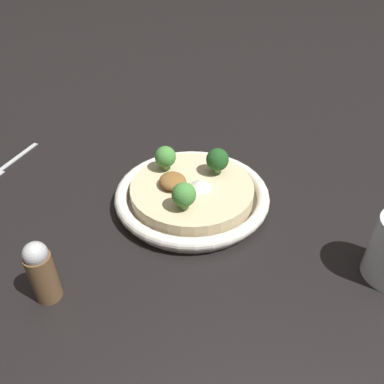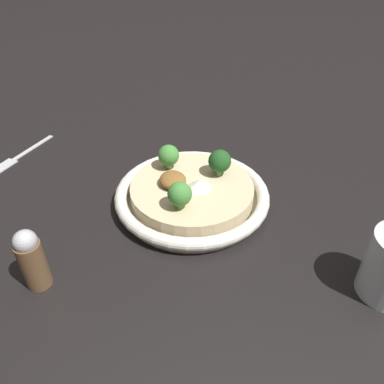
{
  "view_description": "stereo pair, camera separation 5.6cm",
  "coord_description": "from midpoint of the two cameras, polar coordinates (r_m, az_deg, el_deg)",
  "views": [
    {
      "loc": [
        -0.49,
        0.22,
        0.43
      ],
      "look_at": [
        0.0,
        0.0,
        0.03
      ],
      "focal_mm": 35.0,
      "sensor_mm": 36.0,
      "label": 1
    },
    {
      "loc": [
        -0.51,
        0.17,
        0.43
      ],
      "look_at": [
        0.0,
        0.0,
        0.03
      ],
      "focal_mm": 35.0,
      "sensor_mm": 36.0,
      "label": 2
    }
  ],
  "objects": [
    {
      "name": "ground_plane",
      "position": [
        0.69,
        -2.35,
        -1.74
      ],
      "size": [
        6.0,
        6.0,
        0.0
      ],
      "primitive_type": "plane",
      "color": "black"
    },
    {
      "name": "risotto_bowl",
      "position": [
        0.68,
        -2.39,
        -0.43
      ],
      "size": [
        0.28,
        0.28,
        0.04
      ],
      "color": "silver",
      "rests_on": "ground_plane"
    },
    {
      "name": "cheese_sprinkle",
      "position": [
        0.65,
        -1.26,
        1.25
      ],
      "size": [
        0.04,
        0.04,
        0.02
      ],
      "color": "white",
      "rests_on": "risotto_bowl"
    },
    {
      "name": "crispy_onion_garnish",
      "position": [
        0.66,
        -5.41,
        1.62
      ],
      "size": [
        0.05,
        0.05,
        0.02
      ],
      "color": "brown",
      "rests_on": "risotto_bowl"
    },
    {
      "name": "broccoli_left",
      "position": [
        0.6,
        -3.96,
        -0.56
      ],
      "size": [
        0.04,
        0.04,
        0.05
      ],
      "color": "#668E47",
      "rests_on": "risotto_bowl"
    },
    {
      "name": "broccoli_front",
      "position": [
        0.68,
        1.52,
        4.84
      ],
      "size": [
        0.04,
        0.04,
        0.05
      ],
      "color": "#668E47",
      "rests_on": "risotto_bowl"
    },
    {
      "name": "broccoli_back_right",
      "position": [
        0.69,
        -6.42,
        5.25
      ],
      "size": [
        0.04,
        0.04,
        0.05
      ],
      "color": "#759E4C",
      "rests_on": "risotto_bowl"
    },
    {
      "name": "fork_utensil",
      "position": [
        0.89,
        -28.33,
        3.39
      ],
      "size": [
        0.13,
        0.13,
        0.0
      ],
      "rotation": [
        0.0,
        0.0,
        2.38
      ],
      "color": "#B7B7BC",
      "rests_on": "ground_plane"
    },
    {
      "name": "pepper_shaker",
      "position": [
        0.55,
        -24.75,
        -11.05
      ],
      "size": [
        0.04,
        0.04,
        0.1
      ],
      "color": "brown",
      "rests_on": "ground_plane"
    }
  ]
}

